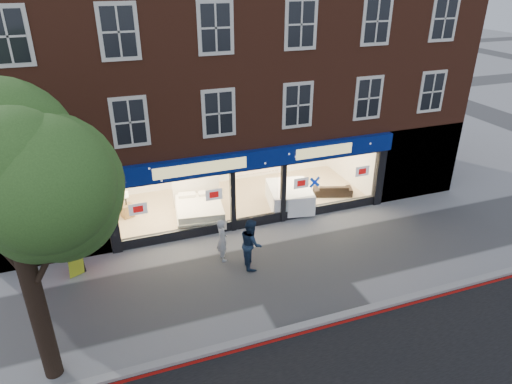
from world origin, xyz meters
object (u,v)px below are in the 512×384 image
pedestrian_blue (251,243)px  pedestrian_grey (222,240)px  mattress_stack (289,196)px  display_bed (199,209)px  sofa (333,190)px  a_board (76,265)px

pedestrian_blue → pedestrian_grey: bearing=55.8°
mattress_stack → pedestrian_grey: 4.70m
display_bed → pedestrian_grey: pedestrian_grey is taller
sofa → display_bed: bearing=18.6°
display_bed → mattress_stack: display_bed is taller
a_board → pedestrian_blue: (5.67, -1.48, 0.52)m
pedestrian_grey → a_board: bearing=78.6°
sofa → pedestrian_grey: 6.80m
display_bed → pedestrian_grey: 3.12m
display_bed → mattress_stack: size_ratio=1.03×
mattress_stack → pedestrian_blue: size_ratio=1.37×
pedestrian_blue → mattress_stack: bearing=-32.9°
a_board → pedestrian_blue: bearing=-39.4°
a_board → sofa: bearing=-12.9°
a_board → mattress_stack: bearing=-11.7°
mattress_stack → pedestrian_grey: (-3.79, -2.77, 0.27)m
mattress_stack → pedestrian_grey: bearing=-143.8°
sofa → pedestrian_blue: bearing=54.9°
display_bed → pedestrian_blue: pedestrian_blue is taller
pedestrian_blue → sofa: bearing=-46.6°
display_bed → pedestrian_grey: (0.09, -3.11, 0.33)m
mattress_stack → sofa: mattress_stack is taller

